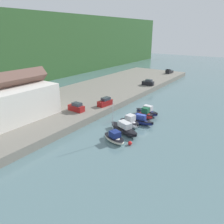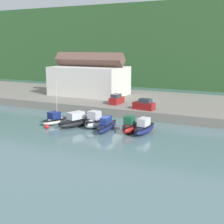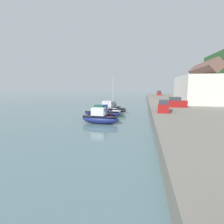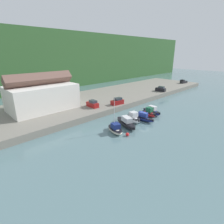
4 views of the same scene
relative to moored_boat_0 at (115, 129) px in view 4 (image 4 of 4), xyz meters
name	(u,v)px [view 4 (image 4 of 4)]	position (x,y,z in m)	size (l,w,h in m)	color
ground_plane	(144,121)	(10.42, -0.53, -0.82)	(320.00, 320.00, 0.00)	slate
hillside_backdrop	(20,59)	(10.42, 90.43, 13.05)	(240.00, 72.47, 27.74)	#335B2D
quay_promenade	(90,101)	(10.42, 23.01, 0.02)	(128.58, 26.89, 1.69)	gray
harbor_clubhouse	(42,96)	(-6.31, 23.36, 4.78)	(18.38, 11.44, 10.60)	silver
moored_boat_0	(115,129)	(0.00, 0.00, 0.00)	(3.91, 5.83, 8.03)	white
moored_boat_1	(126,123)	(4.36, 0.53, 0.12)	(4.78, 8.53, 2.59)	black
moored_boat_2	(133,118)	(7.62, 1.06, 0.27)	(3.19, 5.28, 2.93)	silver
moored_boat_3	(142,117)	(10.34, 0.12, 0.06)	(2.04, 7.43, 2.44)	navy
moored_boat_4	(149,113)	(14.25, 0.66, 0.20)	(2.04, 4.63, 2.77)	red
moored_boat_5	(152,111)	(16.58, 1.20, 0.13)	(2.47, 6.45, 2.62)	navy
parked_car_0	(161,89)	(40.23, 12.55, 1.78)	(2.32, 4.39, 2.16)	black
parked_car_1	(117,102)	(12.69, 11.61, 1.78)	(4.39, 2.32, 2.16)	maroon
parked_car_3	(93,104)	(5.24, 14.91, 1.78)	(1.89, 4.24, 2.16)	maroon
pickup_truck_0	(183,82)	(67.60, 15.20, 1.69)	(4.85, 2.27, 1.90)	black
mooring_buoy_0	(127,134)	(0.55, -3.24, -0.44)	(0.77, 0.77, 0.77)	red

